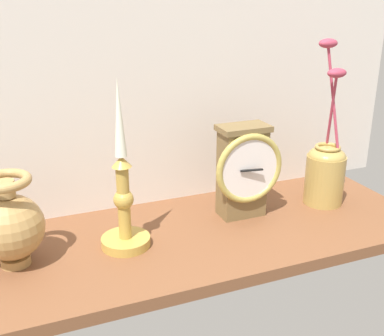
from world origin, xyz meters
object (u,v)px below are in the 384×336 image
(brass_vase_bulbous, at_px, (11,224))
(brass_vase_jar, at_px, (325,168))
(candlestick_tall_left, at_px, (124,202))
(mantel_clock, at_px, (244,170))

(brass_vase_bulbous, height_order, brass_vase_jar, brass_vase_jar)
(candlestick_tall_left, bearing_deg, brass_vase_jar, 3.49)
(mantel_clock, bearing_deg, candlestick_tall_left, -172.15)
(mantel_clock, distance_m, brass_vase_jar, 0.21)
(candlestick_tall_left, bearing_deg, brass_vase_bulbous, 176.29)
(brass_vase_bulbous, bearing_deg, candlestick_tall_left, -3.71)
(mantel_clock, height_order, brass_vase_jar, brass_vase_jar)
(brass_vase_jar, bearing_deg, candlestick_tall_left, -176.51)
(mantel_clock, relative_size, brass_vase_bulbous, 1.19)
(mantel_clock, height_order, candlestick_tall_left, candlestick_tall_left)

